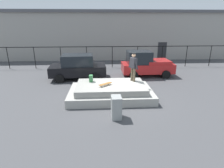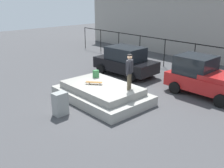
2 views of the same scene
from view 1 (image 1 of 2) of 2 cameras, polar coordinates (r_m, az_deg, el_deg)
name	(u,v)px [view 1 (image 1 of 2)]	position (r m, az deg, el deg)	size (l,w,h in m)	color
ground_plane	(120,96)	(10.87, 2.44, -3.77)	(60.00, 60.00, 0.00)	#424244
concrete_ledge	(111,91)	(10.59, -0.38, -2.27)	(4.69, 2.97, 0.79)	#9E9B93
skateboarder	(133,65)	(10.87, 6.60, 5.75)	(0.49, 0.78, 1.66)	brown
skateboard	(105,84)	(10.18, -2.05, 0.02)	(0.76, 0.68, 0.12)	brown
backpack	(91,78)	(10.92, -6.51, 1.72)	(0.28, 0.20, 0.40)	#33723F
car_black_sedan_near	(78,67)	(14.29, -10.45, 5.25)	(4.24, 2.38, 1.84)	black
car_red_pickup_mid	(145,64)	(15.05, 10.28, 6.09)	(4.06, 2.13, 1.99)	#B21E1E
utility_box	(116,107)	(8.29, 1.34, -7.21)	(0.44, 0.60, 1.03)	gray
fence_row	(112,53)	(17.63, 0.08, 9.64)	(24.06, 0.06, 2.02)	black
warehouse_building	(109,34)	(25.12, -1.02, 15.26)	(30.12, 8.83, 5.42)	gray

